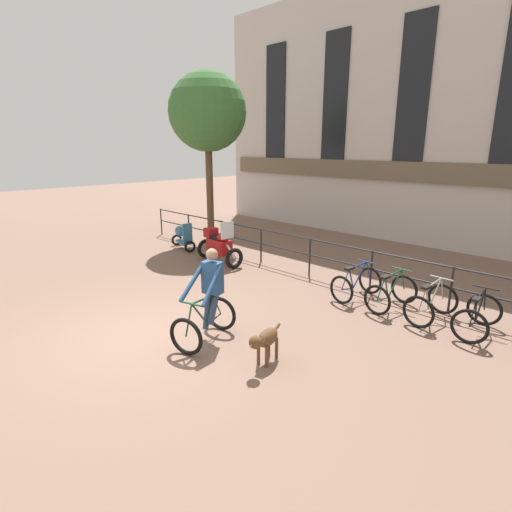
{
  "coord_description": "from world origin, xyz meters",
  "views": [
    {
      "loc": [
        6.43,
        -3.38,
        3.48
      ],
      "look_at": [
        0.23,
        2.86,
        1.05
      ],
      "focal_mm": 28.0,
      "sensor_mm": 36.0,
      "label": 1
    }
  ],
  "objects_px": {
    "cyclist_with_bike": "(208,300)",
    "dog": "(265,340)",
    "parked_bicycle_mid_left": "(391,293)",
    "parked_motorcycle": "(219,245)",
    "parked_bicycle_near_lamp": "(356,284)",
    "parked_bicycle_mid_right": "(431,304)",
    "parked_bicycle_far_end": "(477,316)",
    "parked_scooter": "(182,236)"
  },
  "relations": [
    {
      "from": "dog",
      "to": "parked_bicycle_mid_right",
      "type": "bearing_deg",
      "value": 58.73
    },
    {
      "from": "parked_bicycle_far_end",
      "to": "parked_bicycle_mid_left",
      "type": "bearing_deg",
      "value": -2.92
    },
    {
      "from": "parked_scooter",
      "to": "parked_bicycle_near_lamp",
      "type": "bearing_deg",
      "value": -76.47
    },
    {
      "from": "cyclist_with_bike",
      "to": "dog",
      "type": "relative_size",
      "value": 1.83
    },
    {
      "from": "dog",
      "to": "parked_bicycle_mid_left",
      "type": "distance_m",
      "value": 3.65
    },
    {
      "from": "parked_bicycle_near_lamp",
      "to": "cyclist_with_bike",
      "type": "bearing_deg",
      "value": 84.06
    },
    {
      "from": "dog",
      "to": "parked_scooter",
      "type": "height_order",
      "value": "parked_scooter"
    },
    {
      "from": "dog",
      "to": "parked_bicycle_mid_left",
      "type": "height_order",
      "value": "parked_bicycle_mid_left"
    },
    {
      "from": "cyclist_with_bike",
      "to": "parked_bicycle_mid_left",
      "type": "height_order",
      "value": "cyclist_with_bike"
    },
    {
      "from": "parked_bicycle_mid_right",
      "to": "parked_bicycle_near_lamp",
      "type": "bearing_deg",
      "value": 4.22
    },
    {
      "from": "parked_bicycle_mid_left",
      "to": "parked_scooter",
      "type": "xyz_separation_m",
      "value": [
        -7.72,
        -0.09,
        0.1
      ]
    },
    {
      "from": "dog",
      "to": "parked_scooter",
      "type": "xyz_separation_m",
      "value": [
        -7.35,
        3.54,
        0.03
      ]
    },
    {
      "from": "parked_bicycle_near_lamp",
      "to": "parked_bicycle_mid_left",
      "type": "bearing_deg",
      "value": -172.97
    },
    {
      "from": "parked_bicycle_near_lamp",
      "to": "parked_bicycle_far_end",
      "type": "bearing_deg",
      "value": -172.97
    },
    {
      "from": "cyclist_with_bike",
      "to": "parked_bicycle_mid_left",
      "type": "distance_m",
      "value": 4.12
    },
    {
      "from": "cyclist_with_bike",
      "to": "parked_bicycle_near_lamp",
      "type": "height_order",
      "value": "cyclist_with_bike"
    },
    {
      "from": "cyclist_with_bike",
      "to": "dog",
      "type": "height_order",
      "value": "cyclist_with_bike"
    },
    {
      "from": "cyclist_with_bike",
      "to": "dog",
      "type": "distance_m",
      "value": 1.41
    },
    {
      "from": "cyclist_with_bike",
      "to": "dog",
      "type": "bearing_deg",
      "value": -13.73
    },
    {
      "from": "cyclist_with_bike",
      "to": "dog",
      "type": "xyz_separation_m",
      "value": [
        1.36,
        0.08,
        -0.33
      ]
    },
    {
      "from": "cyclist_with_bike",
      "to": "parked_bicycle_mid_right",
      "type": "distance_m",
      "value": 4.56
    },
    {
      "from": "dog",
      "to": "parked_bicycle_near_lamp",
      "type": "xyz_separation_m",
      "value": [
        -0.51,
        3.63,
        -0.08
      ]
    },
    {
      "from": "parked_bicycle_near_lamp",
      "to": "parked_bicycle_mid_right",
      "type": "distance_m",
      "value": 1.74
    },
    {
      "from": "dog",
      "to": "parked_bicycle_far_end",
      "type": "xyz_separation_m",
      "value": [
        2.11,
        3.63,
        -0.08
      ]
    },
    {
      "from": "parked_bicycle_mid_left",
      "to": "dog",
      "type": "bearing_deg",
      "value": 90.14
    },
    {
      "from": "cyclist_with_bike",
      "to": "parked_bicycle_mid_right",
      "type": "bearing_deg",
      "value": 37.8
    },
    {
      "from": "parked_bicycle_near_lamp",
      "to": "parked_bicycle_mid_left",
      "type": "distance_m",
      "value": 0.87
    },
    {
      "from": "parked_motorcycle",
      "to": "parked_bicycle_mid_right",
      "type": "xyz_separation_m",
      "value": [
        6.3,
        0.35,
        -0.2
      ]
    },
    {
      "from": "parked_bicycle_near_lamp",
      "to": "parked_scooter",
      "type": "height_order",
      "value": "parked_scooter"
    },
    {
      "from": "parked_bicycle_mid_right",
      "to": "dog",
      "type": "bearing_deg",
      "value": 75.42
    },
    {
      "from": "parked_motorcycle",
      "to": "parked_bicycle_far_end",
      "type": "height_order",
      "value": "parked_motorcycle"
    },
    {
      "from": "parked_bicycle_mid_left",
      "to": "parked_bicycle_mid_right",
      "type": "height_order",
      "value": "same"
    },
    {
      "from": "dog",
      "to": "parked_bicycle_near_lamp",
      "type": "relative_size",
      "value": 0.78
    },
    {
      "from": "dog",
      "to": "parked_motorcycle",
      "type": "bearing_deg",
      "value": 134.56
    },
    {
      "from": "parked_bicycle_near_lamp",
      "to": "parked_motorcycle",
      "type": "bearing_deg",
      "value": 11.4
    },
    {
      "from": "parked_bicycle_mid_right",
      "to": "parked_bicycle_far_end",
      "type": "relative_size",
      "value": 1.01
    },
    {
      "from": "parked_motorcycle",
      "to": "parked_scooter",
      "type": "distance_m",
      "value": 2.3
    },
    {
      "from": "cyclist_with_bike",
      "to": "parked_bicycle_mid_right",
      "type": "xyz_separation_m",
      "value": [
        2.6,
        3.72,
        -0.41
      ]
    },
    {
      "from": "parked_motorcycle",
      "to": "parked_bicycle_near_lamp",
      "type": "relative_size",
      "value": 1.44
    },
    {
      "from": "parked_bicycle_far_end",
      "to": "parked_scooter",
      "type": "height_order",
      "value": "parked_scooter"
    },
    {
      "from": "cyclist_with_bike",
      "to": "parked_motorcycle",
      "type": "height_order",
      "value": "cyclist_with_bike"
    },
    {
      "from": "parked_bicycle_far_end",
      "to": "parked_bicycle_mid_right",
      "type": "bearing_deg",
      "value": -2.92
    }
  ]
}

